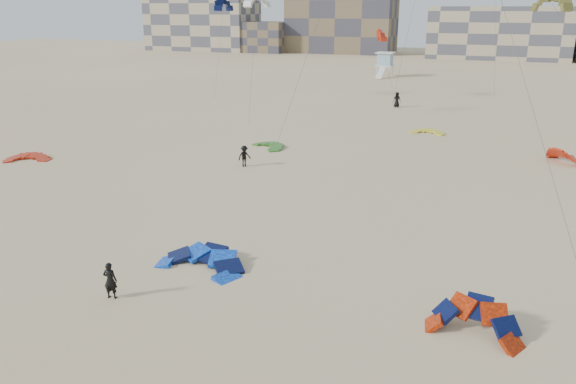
% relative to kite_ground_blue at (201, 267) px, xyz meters
% --- Properties ---
extents(ground, '(320.00, 320.00, 0.00)m').
position_rel_kite_ground_blue_xyz_m(ground, '(1.40, -3.19, 0.00)').
color(ground, beige).
rests_on(ground, ground).
extents(kite_ground_blue, '(4.90, 5.12, 2.33)m').
position_rel_kite_ground_blue_xyz_m(kite_ground_blue, '(0.00, 0.00, 0.00)').
color(kite_ground_blue, blue).
rests_on(kite_ground_blue, ground).
extents(kite_ground_orange, '(3.94, 4.00, 3.40)m').
position_rel_kite_ground_blue_xyz_m(kite_ground_orange, '(12.72, -1.56, 0.00)').
color(kite_ground_orange, '#FF3105').
rests_on(kite_ground_orange, ground).
extents(kite_ground_red, '(4.58, 4.68, 1.17)m').
position_rel_kite_ground_blue_xyz_m(kite_ground_red, '(-23.08, 12.71, 0.00)').
color(kite_ground_red, '#C72C00').
rests_on(kite_ground_red, ground).
extents(kite_ground_green, '(4.55, 4.60, 0.91)m').
position_rel_kite_ground_blue_xyz_m(kite_ground_green, '(-6.06, 23.60, 0.00)').
color(kite_ground_green, '#307E23').
rests_on(kite_ground_green, ground).
extents(kite_ground_red_far, '(4.73, 4.72, 3.34)m').
position_rel_kite_ground_blue_xyz_m(kite_ground_red_far, '(18.29, 27.27, 0.00)').
color(kite_ground_red_far, '#C72C00').
rests_on(kite_ground_red_far, ground).
extents(kite_ground_yellow, '(3.29, 3.45, 0.87)m').
position_rel_kite_ground_blue_xyz_m(kite_ground_yellow, '(6.52, 34.61, 0.00)').
color(kite_ground_yellow, gold).
rests_on(kite_ground_yellow, ground).
extents(kitesurfer_main, '(0.67, 0.50, 1.67)m').
position_rel_kite_ground_blue_xyz_m(kitesurfer_main, '(-2.14, -4.04, 0.84)').
color(kitesurfer_main, black).
rests_on(kitesurfer_main, ground).
extents(kitesurfer_c, '(1.16, 1.23, 1.67)m').
position_rel_kite_ground_blue_xyz_m(kitesurfer_c, '(-5.50, 17.14, 0.84)').
color(kitesurfer_c, black).
rests_on(kitesurfer_c, ground).
extents(kitesurfer_e, '(1.07, 0.89, 1.87)m').
position_rel_kite_ground_blue_xyz_m(kitesurfer_e, '(0.95, 48.74, 0.94)').
color(kitesurfer_e, black).
rests_on(kitesurfer_e, ground).
extents(kite_fly_grey, '(4.19, 8.29, 12.82)m').
position_rel_kite_ground_blue_xyz_m(kite_fly_grey, '(-11.89, 34.83, 12.51)').
color(kite_fly_grey, white).
rests_on(kite_fly_grey, ground).
extents(kite_fly_olive, '(10.71, 4.39, 12.53)m').
position_rel_kite_ground_blue_xyz_m(kite_fly_olive, '(15.88, 29.43, 12.25)').
color(kite_fly_olive, olive).
rests_on(kite_fly_olive, ground).
extents(kite_fly_navy, '(3.46, 5.89, 12.28)m').
position_rel_kite_ground_blue_xyz_m(kite_fly_navy, '(-21.11, 45.54, 12.13)').
color(kite_fly_navy, '#050539').
rests_on(kite_fly_navy, ground).
extents(kite_fly_red, '(3.87, 5.28, 8.55)m').
position_rel_kite_ground_blue_xyz_m(kite_fly_red, '(-2.45, 53.99, 8.26)').
color(kite_fly_red, '#C72C00').
rests_on(kite_fly_red, ground).
extents(lifeguard_tower_far, '(3.18, 5.92, 4.28)m').
position_rel_kite_ground_blue_xyz_m(lifeguard_tower_far, '(-6.72, 79.85, 2.12)').
color(lifeguard_tower_far, white).
rests_on(lifeguard_tower_far, ground).
extents(condo_west_a, '(30.00, 15.00, 14.00)m').
position_rel_kite_ground_blue_xyz_m(condo_west_a, '(-68.60, 126.81, 7.00)').
color(condo_west_a, tan).
rests_on(condo_west_a, ground).
extents(condo_west_b, '(28.00, 14.00, 18.00)m').
position_rel_kite_ground_blue_xyz_m(condo_west_b, '(-28.60, 130.81, 9.00)').
color(condo_west_b, brown).
rests_on(condo_west_b, ground).
extents(condo_mid, '(32.00, 16.00, 12.00)m').
position_rel_kite_ground_blue_xyz_m(condo_mid, '(11.40, 126.81, 6.00)').
color(condo_mid, tan).
rests_on(condo_mid, ground).
extents(condo_fill_left, '(12.00, 10.00, 8.00)m').
position_rel_kite_ground_blue_xyz_m(condo_fill_left, '(-48.60, 124.81, 4.00)').
color(condo_fill_left, brown).
rests_on(condo_fill_left, ground).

